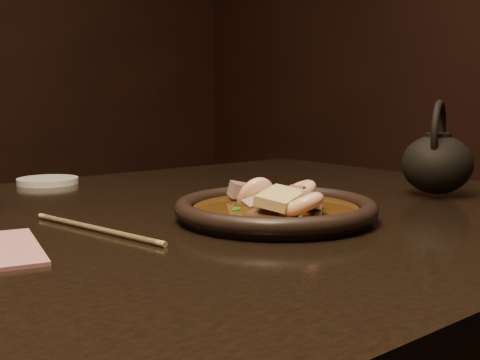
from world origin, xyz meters
TOP-DOWN VIEW (x-y plane):
  - table at (0.00, 0.00)m, footprint 1.60×0.90m
  - plate at (0.26, -0.11)m, footprint 0.26×0.26m
  - stirfry at (0.26, -0.11)m, footprint 0.16×0.18m
  - saucer_right at (0.15, 0.40)m, footprint 0.11×0.11m
  - chopsticks at (0.05, -0.02)m, footprint 0.05×0.24m
  - teapot at (0.59, -0.13)m, footprint 0.13×0.11m

SIDE VIEW (x-z plane):
  - table at x=0.00m, z-range 0.30..1.05m
  - chopsticks at x=0.05m, z-range 0.75..0.76m
  - saucer_right at x=0.15m, z-range 0.75..0.76m
  - plate at x=0.26m, z-range 0.75..0.78m
  - stirfry at x=0.26m, z-range 0.74..0.80m
  - teapot at x=0.59m, z-range 0.73..0.88m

